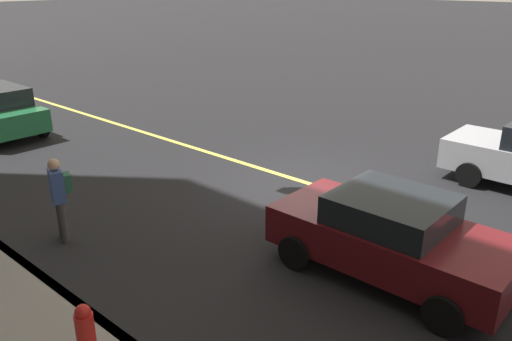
{
  "coord_description": "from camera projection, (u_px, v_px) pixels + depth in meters",
  "views": [
    {
      "loc": [
        -6.78,
        9.41,
        4.72
      ],
      "look_at": [
        -0.76,
        2.6,
        1.24
      ],
      "focal_mm": 35.77,
      "sensor_mm": 36.0,
      "label": 1
    }
  ],
  "objects": [
    {
      "name": "ground",
      "position": [
        303.0,
        182.0,
        12.46
      ],
      "size": [
        200.0,
        200.0,
        0.0
      ],
      "primitive_type": "plane",
      "color": "black"
    },
    {
      "name": "curb_edge",
      "position": [
        60.0,
        293.0,
        7.97
      ],
      "size": [
        80.0,
        0.16,
        0.15
      ],
      "primitive_type": "cube",
      "color": "slate",
      "rests_on": "ground"
    },
    {
      "name": "lane_stripe_center",
      "position": [
        303.0,
        182.0,
        12.46
      ],
      "size": [
        80.0,
        0.16,
        0.01
      ],
      "primitive_type": "cube",
      "color": "#D8CC4C",
      "rests_on": "ground"
    },
    {
      "name": "car_maroon",
      "position": [
        391.0,
        235.0,
        8.35
      ],
      "size": [
        3.93,
        1.94,
        1.44
      ],
      "color": "#591116",
      "rests_on": "ground"
    },
    {
      "name": "pedestrian_with_backpack",
      "position": [
        59.0,
        194.0,
        9.42
      ],
      "size": [
        0.44,
        0.45,
        1.64
      ],
      "color": "#383838",
      "rests_on": "ground"
    },
    {
      "name": "traffic_light_mast",
      "position": [
        46.0,
        7.0,
        8.76
      ],
      "size": [
        0.28,
        4.81,
        6.11
      ],
      "color": "#1E3823",
      "rests_on": "ground"
    },
    {
      "name": "fire_hydrant",
      "position": [
        86.0,
        337.0,
        6.41
      ],
      "size": [
        0.24,
        0.24,
        0.94
      ],
      "color": "red",
      "rests_on": "ground"
    }
  ]
}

